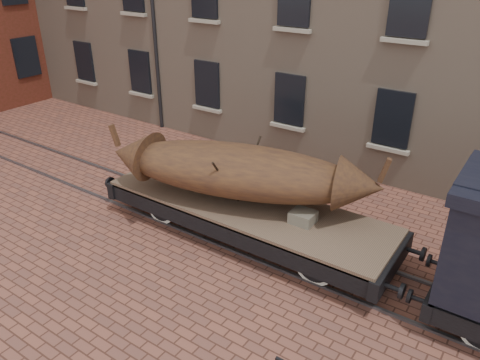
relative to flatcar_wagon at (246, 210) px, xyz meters
The scene contains 4 objects.
ground 1.22m from the flatcar_wagon, ahead, with size 90.00×90.00×0.00m, color brown.
rail_track 1.20m from the flatcar_wagon, ahead, with size 30.00×1.52×0.06m.
flatcar_wagon is the anchor object (origin of this frame).
iron_boat 1.08m from the flatcar_wagon, behind, with size 6.96×3.56×1.67m.
Camera 1 is at (4.76, -8.52, 6.72)m, focal length 35.00 mm.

